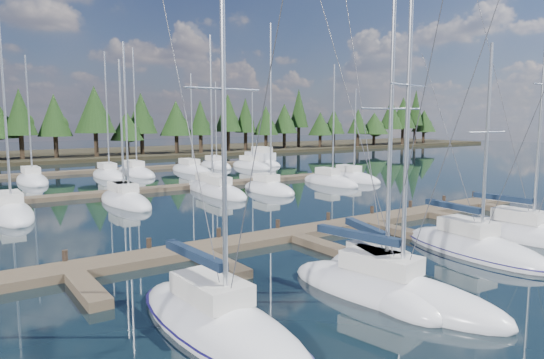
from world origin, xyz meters
TOP-DOWN VIEW (x-y plane):
  - ground at (0.00, 30.00)m, footprint 260.00×260.00m
  - far_shore at (0.00, 90.00)m, footprint 220.00×30.00m
  - main_dock at (0.00, 17.36)m, footprint 44.00×6.13m
  - back_docks at (0.00, 49.58)m, footprint 50.00×21.80m
  - front_sailboat_1 at (-9.35, 9.13)m, footprint 3.52×9.58m
  - front_sailboat_2 at (-2.48, 7.99)m, footprint 4.52×9.61m
  - front_sailboat_3 at (-2.00, 8.92)m, footprint 5.01×8.34m
  - front_sailboat_4 at (5.94, 9.91)m, footprint 3.86×9.08m
  - front_sailboat_5 at (10.97, 9.93)m, footprint 3.15×8.48m
  - back_sailboat_rows at (0.29, 44.66)m, footprint 46.08×31.28m
  - motor_yacht_right at (23.69, 57.18)m, footprint 3.66×9.18m
  - tree_line at (-1.98, 80.26)m, footprint 184.54×11.89m

SIDE VIEW (x-z plane):
  - ground at x=0.00m, z-range 0.00..0.00m
  - back_docks at x=0.00m, z-range 0.00..0.40m
  - main_dock at x=0.00m, z-range -0.25..0.65m
  - back_sailboat_rows at x=0.29m, z-range -7.89..8.42m
  - front_sailboat_4 at x=5.94m, z-range -5.40..5.94m
  - front_sailboat_1 at x=-9.35m, z-range -6.79..7.35m
  - front_sailboat_3 at x=-2.00m, z-range -6.32..6.90m
  - front_sailboat_2 at x=-2.48m, z-range -7.06..7.64m
  - far_shore at x=0.00m, z-range 0.00..0.60m
  - front_sailboat_5 at x=10.97m, z-range -7.65..8.28m
  - motor_yacht_right at x=23.69m, z-range -1.75..2.74m
  - tree_line at x=-1.98m, z-range 0.27..14.55m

